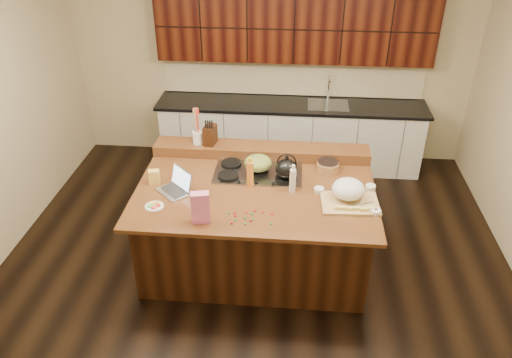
{
  "coord_description": "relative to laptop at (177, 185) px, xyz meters",
  "views": [
    {
      "loc": [
        0.38,
        -4.22,
        3.61
      ],
      "look_at": [
        0.0,
        0.05,
        1.0
      ],
      "focal_mm": 35.0,
      "sensor_mm": 36.0,
      "label": 1
    }
  ],
  "objects": [
    {
      "name": "gumdrop_10",
      "position": [
        0.72,
        -0.33,
        -0.05
      ],
      "size": [
        0.02,
        0.02,
        0.02
      ],
      "primitive_type": "ellipsoid",
      "color": "red",
      "rests_on": "island"
    },
    {
      "name": "vinegar_bottle",
      "position": [
        1.14,
        0.09,
        0.06
      ],
      "size": [
        0.07,
        0.07,
        0.25
      ],
      "primitive_type": "cylinder",
      "rotation": [
        0.0,
        0.0,
        0.19
      ],
      "color": "silver",
      "rests_on": "island"
    },
    {
      "name": "utensil_crock",
      "position": [
        0.06,
        0.81,
        0.13
      ],
      "size": [
        0.12,
        0.12,
        0.14
      ],
      "primitive_type": "cylinder",
      "rotation": [
        0.0,
        0.0,
        0.04
      ],
      "color": "white",
      "rests_on": "back_ledge"
    },
    {
      "name": "knife_block",
      "position": [
        0.2,
        0.81,
        0.17
      ],
      "size": [
        0.15,
        0.2,
        0.22
      ],
      "primitive_type": "cube",
      "rotation": [
        0.0,
        0.0,
        -0.21
      ],
      "color": "black",
      "rests_on": "back_ledge"
    },
    {
      "name": "back_counter",
      "position": [
        1.07,
        2.34,
        0.0
      ],
      "size": [
        3.7,
        0.66,
        2.4
      ],
      "color": "silver",
      "rests_on": "ground"
    },
    {
      "name": "gumdrop_13",
      "position": [
        0.97,
        -0.48,
        -0.05
      ],
      "size": [
        0.02,
        0.02,
        0.02
      ],
      "primitive_type": "ellipsoid",
      "color": "#198C26",
      "rests_on": "island"
    },
    {
      "name": "kitchen_timer",
      "position": [
        1.93,
        -0.23,
        -0.03
      ],
      "size": [
        0.11,
        0.11,
        0.07
      ],
      "primitive_type": "cone",
      "rotation": [
        0.0,
        0.0,
        0.41
      ],
      "color": "silver",
      "rests_on": "island"
    },
    {
      "name": "package_box",
      "position": [
        -0.26,
        0.11,
        0.02
      ],
      "size": [
        0.12,
        0.1,
        0.15
      ],
      "primitive_type": "cube",
      "rotation": [
        0.0,
        0.0,
        0.2
      ],
      "color": "#E8C152",
      "rests_on": "island"
    },
    {
      "name": "ramekin_c",
      "position": [
        1.41,
        0.1,
        -0.04
      ],
      "size": [
        0.11,
        0.11,
        0.04
      ],
      "primitive_type": "cylinder",
      "rotation": [
        0.0,
        0.0,
        -0.09
      ],
      "color": "white",
      "rests_on": "island"
    },
    {
      "name": "candy_plate",
      "position": [
        -0.16,
        -0.3,
        -0.05
      ],
      "size": [
        0.24,
        0.24,
        0.01
      ],
      "primitive_type": "cylinder",
      "rotation": [
        0.0,
        0.0,
        0.43
      ],
      "color": "white",
      "rests_on": "island"
    },
    {
      "name": "green_bowl",
      "position": [
        0.77,
        0.41,
        0.06
      ],
      "size": [
        0.32,
        0.32,
        0.16
      ],
      "primitive_type": "ellipsoid",
      "rotation": [
        0.0,
        0.0,
        -0.11
      ],
      "color": "olive",
      "rests_on": "cooktop"
    },
    {
      "name": "laptop",
      "position": [
        0.0,
        0.0,
        0.0
      ],
      "size": [
        0.41,
        0.41,
        0.22
      ],
      "rotation": [
        0.0,
        0.0,
        -0.77
      ],
      "color": "#B7B7BC",
      "rests_on": "island"
    },
    {
      "name": "gumdrop_3",
      "position": [
        0.64,
        -0.45,
        -0.05
      ],
      "size": [
        0.02,
        0.02,
        0.02
      ],
      "primitive_type": "ellipsoid",
      "color": "#198C26",
      "rests_on": "island"
    },
    {
      "name": "gumdrop_4",
      "position": [
        0.97,
        -0.33,
        -0.05
      ],
      "size": [
        0.02,
        0.02,
        0.02
      ],
      "primitive_type": "ellipsoid",
      "color": "red",
      "rests_on": "island"
    },
    {
      "name": "gumdrop_7",
      "position": [
        0.73,
        -0.51,
        -0.05
      ],
      "size": [
        0.02,
        0.02,
        0.02
      ],
      "primitive_type": "ellipsoid",
      "color": "#198C26",
      "rests_on": "island"
    },
    {
      "name": "gumdrop_9",
      "position": [
        0.78,
        -0.35,
        -0.05
      ],
      "size": [
        0.02,
        0.02,
        0.02
      ],
      "primitive_type": "ellipsoid",
      "color": "#198C26",
      "rests_on": "island"
    },
    {
      "name": "room",
      "position": [
        0.77,
        0.11,
        0.37
      ],
      "size": [
        5.52,
        5.02,
        2.72
      ],
      "color": "black",
      "rests_on": "ground"
    },
    {
      "name": "cooktop",
      "position": [
        0.77,
        0.41,
        -0.04
      ],
      "size": [
        0.92,
        0.52,
        0.05
      ],
      "color": "gray",
      "rests_on": "island"
    },
    {
      "name": "gumdrop_14",
      "position": [
        0.62,
        -0.35,
        -0.05
      ],
      "size": [
        0.02,
        0.02,
        0.02
      ],
      "primitive_type": "ellipsoid",
      "color": "red",
      "rests_on": "island"
    },
    {
      "name": "gumdrop_0",
      "position": [
        0.8,
        -0.3,
        -0.05
      ],
      "size": [
        0.02,
        0.02,
        0.02
      ],
      "primitive_type": "ellipsoid",
      "color": "red",
      "rests_on": "island"
    },
    {
      "name": "gumdrop_1",
      "position": [
        0.57,
        -0.36,
        -0.05
      ],
      "size": [
        0.02,
        0.02,
        0.02
      ],
      "primitive_type": "ellipsoid",
      "color": "#198C26",
      "rests_on": "island"
    },
    {
      "name": "gumdrop_2",
      "position": [
        0.78,
        -0.45,
        -0.05
      ],
      "size": [
        0.02,
        0.02,
        0.02
      ],
      "primitive_type": "ellipsoid",
      "color": "red",
      "rests_on": "island"
    },
    {
      "name": "oil_bottle",
      "position": [
        0.71,
        0.16,
        0.07
      ],
      "size": [
        0.08,
        0.08,
        0.27
      ],
      "primitive_type": "cylinder",
      "rotation": [
        0.0,
        0.0,
        -0.24
      ],
      "color": "orange",
      "rests_on": "island"
    },
    {
      "name": "island",
      "position": [
        0.77,
        0.11,
        -0.52
      ],
      "size": [
        2.4,
        1.6,
        0.92
      ],
      "color": "black",
      "rests_on": "ground"
    },
    {
      "name": "ramekin_a",
      "position": [
        1.92,
        -0.24,
        -0.04
      ],
      "size": [
        0.13,
        0.13,
        0.04
      ],
      "primitive_type": "cylinder",
      "rotation": [
        0.0,
        0.0,
        -0.37
      ],
      "color": "white",
      "rests_on": "island"
    },
    {
      "name": "pink_bag",
      "position": [
        0.33,
        -0.49,
        0.09
      ],
      "size": [
        0.18,
        0.12,
        0.31
      ],
      "primitive_type": "cube",
      "rotation": [
        0.0,
        0.0,
        0.2
      ],
      "color": "pink",
      "rests_on": "island"
    },
    {
      "name": "strainer_bowl",
      "position": [
        1.51,
        0.54,
        -0.02
      ],
      "size": [
        0.26,
        0.26,
        0.09
      ],
      "primitive_type": "cylinder",
      "rotation": [
        0.0,
        0.0,
        -0.08
      ],
      "color": "#996B3F",
      "rests_on": "island"
    },
    {
      "name": "wooden_tray",
      "position": [
        1.68,
        -0.04,
        0.04
      ],
      "size": [
        0.56,
        0.45,
        0.22
      ],
      "rotation": [
        0.0,
        0.0,
        0.06
      ],
      "color": "tan",
      "rests_on": "island"
    },
    {
      "name": "gumdrop_11",
      "position": [
        0.72,
        -0.42,
        -0.05
      ],
      "size": [
        0.02,
        0.02,
        0.02
      ],
      "primitive_type": "ellipsoid",
      "color": "#198C26",
      "rests_on": "island"
    },
    {
      "name": "gumdrop_5",
      "position": [
        0.79,
        -0.44,
        -0.05
      ],
      "size": [
        0.02,
        0.02,
        0.02
      ],
      "primitive_type": "ellipsoid",
      "color": "#198C26",
      "rests_on": "island"
    },
    {
      "name": "back_ledge",
      "position": [
        0.77,
        0.81,
        -0.0
      ],
      "size": [
        2.4,
        0.3,
        0.12
      ],
      "primitive_type": "cube",
      "color": "black",
      "rests_on": "island"
    },
    {
      "name": "gumdrop_6",
      "position": [
        0.88,
        -0.31,
        -0.05
      ],
      "size": [
        0.02,
        0.02,
        0.02
      ],
      "primitive_type": "ellipsoid",
      "color": "red",
      "rests_on": "island"
    },
    {
      "name": "kettle",
      "position": [
        1.07,
        0.28,
        0.09
      ],
      "size": [
        0.29,
        0.29,
        0.2
      ],
      "primitive_type": "ellipsoid",
      "rotation": [
        0.0,
        0.0,
        0.37
      ],
      "color": "black",
      "rests_on": "cooktop"
    },
    {
      "name": "gumdrop_8",
      "position": [
        0.63,
        -0.39,
        -0.05
      ],
      "size": [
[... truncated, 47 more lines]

